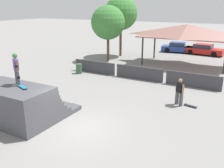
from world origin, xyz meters
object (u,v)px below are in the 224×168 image
Objects in this scene: skateboard_on_ground at (190,106)px; parked_car_red at (204,50)px; trash_bin at (79,69)px; parked_car_blue at (178,48)px; tree_beside_pavilion at (108,23)px; skateboard_on_deck at (23,87)px; tree_far_back at (121,13)px; skater_on_deck at (16,67)px; bystander_walking at (180,91)px.

skateboard_on_ground is 0.17× the size of parked_car_red.
parked_car_blue is at bearing 71.55° from trash_bin.
tree_beside_pavilion is at bearing -128.34° from parked_car_red.
skateboard_on_deck is 0.96× the size of trash_bin.
tree_far_back is at bearing -140.81° from parked_car_red.
trash_bin is (-2.87, 8.97, -2.39)m from skater_on_deck.
tree_far_back is 11.00m from parked_car_red.
parked_car_blue reaches higher than trash_bin.
parked_car_blue is (-5.43, 17.47, 0.54)m from skateboard_on_ground.
skateboard_on_deck is 9.41m from skateboard_on_ground.
tree_beside_pavilion reaches higher than bystander_walking.
skateboard_on_ground is at bearing 61.71° from skateboard_on_deck.
skater_on_deck is 9.91m from skateboard_on_ground.
parked_car_blue is (5.26, 8.66, -3.42)m from tree_beside_pavilion.
skater_on_deck is 23.66m from parked_car_blue.
skater_on_deck is 1.91× the size of trash_bin.
trash_bin is 0.18× the size of parked_car_red.
skater_on_deck reaches higher than trash_bin.
tree_far_back is at bearing 93.19° from trash_bin.
tree_far_back reaches higher than bystander_walking.
tree_far_back is (-3.37, 17.88, 2.05)m from skater_on_deck.
skateboard_on_deck reaches higher than skateboard_on_ground.
tree_beside_pavilion is 6.82× the size of trash_bin.
parked_car_blue is at bearing 58.72° from tree_beside_pavilion.
skateboard_on_ground is at bearing -137.25° from bystander_walking.
tree_far_back is at bearing -141.47° from parked_car_blue.
skater_on_deck reaches higher than parked_car_blue.
skateboard_on_deck is 0.12× the size of tree_far_back.
skateboard_on_deck is at bearing -69.20° from trash_bin.
bystander_walking is 17.60m from parked_car_red.
skateboard_on_ground is at bearing -39.51° from tree_beside_pavilion.
tree_beside_pavilion is at bearing -26.87° from skateboard_on_ground.
tree_beside_pavilion is at bearing -6.55° from bystander_walking.
skater_on_deck is 2.03× the size of skateboard_on_ground.
skater_on_deck is 0.39× the size of parked_car_blue.
tree_far_back is at bearing -14.75° from bystander_walking.
parked_car_red is at bearing 98.24° from skateboard_on_deck.
tree_beside_pavilion is 1.24× the size of parked_car_red.
skateboard_on_ground is 10.70m from trash_bin.
skater_on_deck is 0.28× the size of tree_beside_pavilion.
parked_car_red is at bearing -69.87° from skateboard_on_ground.
skateboard_on_deck is 1.02× the size of skateboard_on_ground.
tree_far_back is 9.96m from trash_bin.
skateboard_on_deck reaches higher than parked_car_red.
trash_bin is (0.50, -8.90, -4.44)m from tree_far_back.
tree_far_back reaches higher than skateboard_on_ground.
skater_on_deck is at bearing -72.23° from trash_bin.
skater_on_deck is 9.15m from bystander_walking.
tree_beside_pavilion reaches higher than skater_on_deck.
skateboard_on_deck is 18.80m from tree_far_back.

